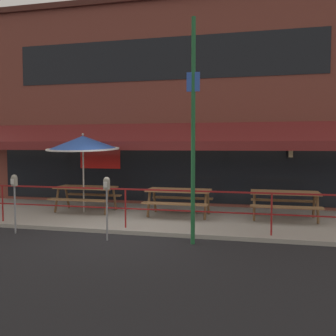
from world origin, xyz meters
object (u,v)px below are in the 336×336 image
(picnic_table_left, at_px, (86,192))
(picnic_table_right, at_px, (285,198))
(picnic_table_centre, at_px, (179,195))
(parking_meter_near, at_px, (14,186))
(street_sign_pole, at_px, (193,130))
(patio_umbrella_left, at_px, (83,143))
(parking_meter_far, at_px, (107,189))

(picnic_table_left, relative_size, picnic_table_right, 1.00)
(picnic_table_centre, distance_m, parking_meter_near, 4.34)
(street_sign_pole, bearing_deg, patio_umbrella_left, 146.88)
(picnic_table_right, bearing_deg, patio_umbrella_left, -177.60)
(picnic_table_left, xyz_separation_m, picnic_table_right, (5.79, 0.09, 0.00))
(picnic_table_centre, xyz_separation_m, parking_meter_near, (-3.50, -2.54, 0.44))
(picnic_table_centre, bearing_deg, patio_umbrella_left, -178.15)
(parking_meter_near, bearing_deg, picnic_table_left, 76.92)
(patio_umbrella_left, bearing_deg, parking_meter_far, -54.86)
(picnic_table_right, xyz_separation_m, parking_meter_far, (-3.98, -2.81, 0.44))
(picnic_table_right, bearing_deg, parking_meter_near, -157.19)
(patio_umbrella_left, distance_m, parking_meter_far, 3.30)
(picnic_table_right, distance_m, parking_meter_far, 4.89)
(parking_meter_near, distance_m, street_sign_pole, 4.51)
(patio_umbrella_left, distance_m, parking_meter_near, 2.72)
(parking_meter_near, height_order, parking_meter_far, same)
(picnic_table_left, xyz_separation_m, parking_meter_near, (-0.60, -2.60, 0.44))
(picnic_table_left, bearing_deg, parking_meter_near, -103.08)
(picnic_table_centre, relative_size, street_sign_pole, 0.38)
(patio_umbrella_left, xyz_separation_m, street_sign_pole, (3.71, -2.42, 0.27))
(picnic_table_right, bearing_deg, parking_meter_far, -144.78)
(parking_meter_far, bearing_deg, picnic_table_left, 123.59)
(picnic_table_left, height_order, picnic_table_centre, same)
(parking_meter_near, distance_m, parking_meter_far, 2.41)
(patio_umbrella_left, relative_size, parking_meter_far, 1.67)
(picnic_table_centre, xyz_separation_m, parking_meter_far, (-1.09, -2.66, 0.44))
(picnic_table_left, height_order, parking_meter_far, parking_meter_far)
(patio_umbrella_left, xyz_separation_m, parking_meter_near, (-0.60, -2.44, -1.03))
(picnic_table_right, relative_size, parking_meter_far, 1.27)
(picnic_table_left, height_order, picnic_table_right, same)
(patio_umbrella_left, relative_size, parking_meter_near, 1.67)
(picnic_table_right, height_order, patio_umbrella_left, patio_umbrella_left)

